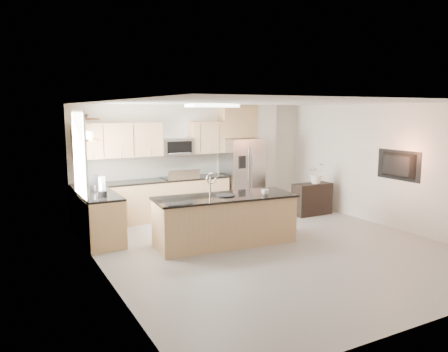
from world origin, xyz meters
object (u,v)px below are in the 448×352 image
range (179,197)px  refrigerator (242,174)px  coffee_maker (94,184)px  bowl (81,115)px  platter (225,195)px  television (396,165)px  island (225,220)px  microwave (177,147)px  kettle (102,189)px  cup (265,192)px  blender (102,188)px  flower_vase (317,168)px  credenza (312,199)px

range → refrigerator: (1.66, -0.05, 0.42)m
coffee_maker → bowl: bearing=147.1°
platter → television: size_ratio=0.34×
island → platter: island is taller
range → island: bearing=-91.2°
microwave → kettle: size_ratio=3.39×
cup → blender: bearing=156.3°
refrigerator → cup: 2.76m
coffee_maker → flower_vase: 5.09m
credenza → bowl: 5.53m
coffee_maker → blender: bearing=-88.1°
credenza → coffee_maker: (-4.97, 0.46, 0.70)m
refrigerator → bowl: (-3.91, -0.68, 1.49)m
refrigerator → flower_vase: (1.31, -1.26, 0.23)m
island → cup: size_ratio=19.32×
refrigerator → cup: (-1.01, -2.57, 0.07)m
island → television: television is taller
island → refrigerator: bearing=58.2°
refrigerator → blender: 3.98m
refrigerator → blender: refrigerator is taller
blender → bowl: bearing=104.2°
kettle → bowl: bowl is taller
kettle → coffee_maker: bearing=102.7°
island → microwave: bearing=93.9°
cup → bowl: bearing=146.9°
refrigerator → platter: size_ratio=4.93×
range → island: island is taller
platter → coffee_maker: (-2.06, 1.49, 0.15)m
platter → blender: size_ratio=0.98×
blender → bowl: (-0.18, 0.69, 1.30)m
coffee_maker → flower_vase: flower_vase is taller
bowl → range: bearing=18.0°
island → bowl: (-2.20, 1.60, 1.93)m
coffee_maker → platter: bearing=-36.0°
island → bowl: bearing=149.0°
range → island: 2.33m
microwave → flower_vase: size_ratio=1.04×
credenza → kettle: 4.94m
range → television: size_ratio=1.06×
refrigerator → blender: size_ratio=4.83×
credenza → platter: platter is taller
island → credenza: island is taller
refrigerator → coffee_maker: 3.84m
credenza → platter: bearing=-160.3°
microwave → refrigerator: 1.82m
refrigerator → flower_vase: 1.83m
blender → kettle: size_ratio=1.64×
platter → coffee_maker: bearing=144.0°
cup → kettle: size_ratio=0.62×
blender → flower_vase: 5.05m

